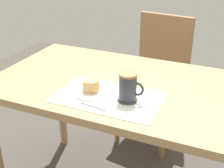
{
  "coord_description": "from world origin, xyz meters",
  "views": [
    {
      "loc": [
        0.46,
        -1.27,
        1.39
      ],
      "look_at": [
        -0.04,
        -0.13,
        0.79
      ],
      "focal_mm": 50.0,
      "sensor_mm": 36.0,
      "label": 1
    }
  ],
  "objects_px": {
    "wooden_chair": "(157,75)",
    "pastry": "(91,85)",
    "pastry_plate": "(91,92)",
    "coffee_mug": "(128,87)",
    "dining_table": "(131,99)"
  },
  "relations": [
    {
      "from": "dining_table",
      "to": "coffee_mug",
      "type": "bearing_deg",
      "value": -73.83
    },
    {
      "from": "pastry",
      "to": "wooden_chair",
      "type": "bearing_deg",
      "value": 85.94
    },
    {
      "from": "dining_table",
      "to": "coffee_mug",
      "type": "distance_m",
      "value": 0.23
    },
    {
      "from": "wooden_chair",
      "to": "pastry_plate",
      "type": "height_order",
      "value": "wooden_chair"
    },
    {
      "from": "pastry_plate",
      "to": "dining_table",
      "type": "bearing_deg",
      "value": 51.63
    },
    {
      "from": "pastry_plate",
      "to": "wooden_chair",
      "type": "bearing_deg",
      "value": 85.94
    },
    {
      "from": "dining_table",
      "to": "wooden_chair",
      "type": "relative_size",
      "value": 1.53
    },
    {
      "from": "dining_table",
      "to": "wooden_chair",
      "type": "bearing_deg",
      "value": 95.41
    },
    {
      "from": "pastry_plate",
      "to": "coffee_mug",
      "type": "bearing_deg",
      "value": 0.34
    },
    {
      "from": "pastry_plate",
      "to": "coffee_mug",
      "type": "height_order",
      "value": "coffee_mug"
    },
    {
      "from": "wooden_chair",
      "to": "pastry",
      "type": "height_order",
      "value": "wooden_chair"
    },
    {
      "from": "pastry_plate",
      "to": "pastry",
      "type": "distance_m",
      "value": 0.03
    },
    {
      "from": "pastry_plate",
      "to": "coffee_mug",
      "type": "xyz_separation_m",
      "value": [
        0.18,
        0.0,
        0.06
      ]
    },
    {
      "from": "coffee_mug",
      "to": "pastry_plate",
      "type": "bearing_deg",
      "value": -179.66
    },
    {
      "from": "coffee_mug",
      "to": "dining_table",
      "type": "bearing_deg",
      "value": 106.17
    }
  ]
}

